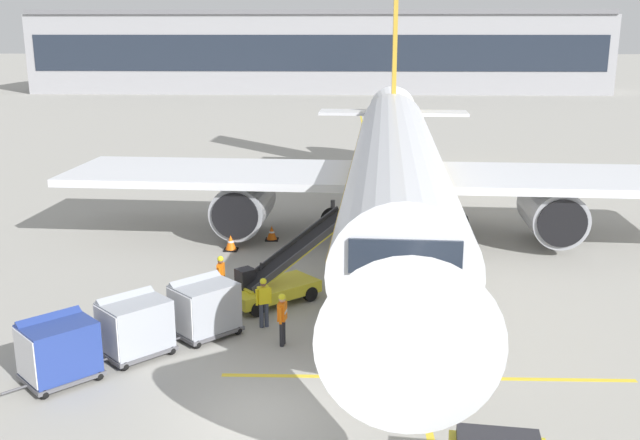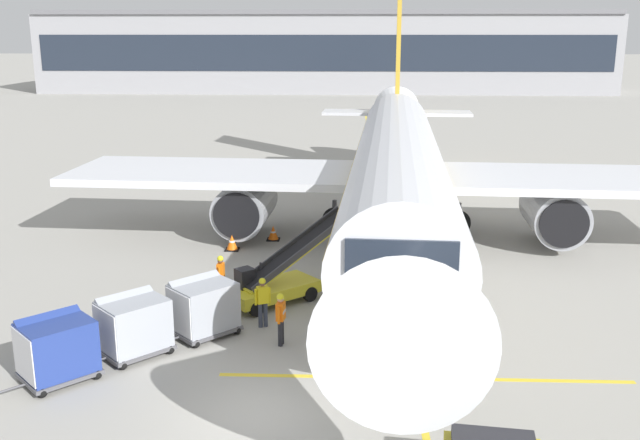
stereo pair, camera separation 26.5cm
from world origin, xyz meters
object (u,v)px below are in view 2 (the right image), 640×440
ground_crew_by_carts (263,299)px  ground_crew_marshaller (221,275)px  ground_crew_wingwalker (200,305)px  baggage_cart_third (56,347)px  baggage_cart_lead (203,306)px  safety_cone_engine_keepout (232,243)px  parked_airplane (398,166)px  belt_loader (277,279)px  baggage_cart_second (133,324)px  ground_crew_by_loader (281,316)px  safety_cone_wingtip (273,233)px

ground_crew_by_carts → ground_crew_marshaller: 3.02m
ground_crew_wingwalker → baggage_cart_third: bearing=-135.2°
baggage_cart_lead → safety_cone_engine_keepout: size_ratio=3.57×
ground_crew_by_carts → baggage_cart_third: bearing=-143.4°
parked_airplane → ground_crew_by_carts: parked_airplane is taller
belt_loader → ground_crew_by_carts: size_ratio=2.77×
ground_crew_by_carts → safety_cone_engine_keepout: ground_crew_by_carts is taller
baggage_cart_third → baggage_cart_second: bearing=45.9°
belt_loader → ground_crew_by_loader: bearing=-82.9°
ground_crew_by_carts → ground_crew_wingwalker: (-2.01, -0.64, 0.00)m
baggage_cart_third → ground_crew_by_carts: bearing=36.6°
belt_loader → ground_crew_marshaller: size_ratio=2.77×
ground_crew_by_loader → baggage_cart_lead: bearing=164.6°
belt_loader → baggage_cart_third: 8.62m
safety_cone_engine_keepout → belt_loader: bearing=-66.7°
ground_crew_by_loader → ground_crew_marshaller: same height
baggage_cart_lead → baggage_cart_third: size_ratio=1.00×
safety_cone_engine_keepout → safety_cone_wingtip: (1.72, 1.71, -0.01)m
baggage_cart_third → safety_cone_wingtip: (4.71, 14.49, -0.66)m
belt_loader → baggage_cart_third: belt_loader is taller
ground_crew_marshaller → safety_cone_wingtip: bearing=82.2°
belt_loader → ground_crew_wingwalker: 3.82m
ground_crew_marshaller → safety_cone_wingtip: (1.10, 8.06, -0.66)m
ground_crew_marshaller → ground_crew_wingwalker: size_ratio=1.00×
belt_loader → safety_cone_wingtip: (-1.00, 8.02, -0.53)m
baggage_cart_second → ground_crew_wingwalker: bearing=43.7°
baggage_cart_lead → ground_crew_by_loader: size_ratio=1.46×
baggage_cart_second → ground_crew_by_carts: baggage_cart_second is taller
baggage_cart_lead → baggage_cart_second: bearing=-139.4°
belt_loader → ground_crew_wingwalker: size_ratio=2.77×
belt_loader → baggage_cart_lead: (-2.16, -3.13, 0.12)m
ground_crew_by_loader → safety_cone_wingtip: (-1.48, 11.88, -0.66)m
belt_loader → safety_cone_engine_keepout: belt_loader is taller
ground_crew_by_loader → ground_crew_wingwalker: bearing=164.0°
ground_crew_by_loader → parked_airplane: bearing=70.5°
baggage_cart_lead → baggage_cart_third: same height
safety_cone_engine_keepout → safety_cone_wingtip: 2.42m
baggage_cart_lead → baggage_cart_second: 2.44m
parked_airplane → ground_crew_marshaller: 11.42m
baggage_cart_lead → ground_crew_by_carts: baggage_cart_lead is taller
baggage_cart_second → safety_cone_wingtip: baggage_cart_second is taller
parked_airplane → belt_loader: (-4.91, -8.62, -2.68)m
parked_airplane → belt_loader: size_ratio=8.73×
ground_crew_by_carts → safety_cone_engine_keepout: (-2.45, 8.74, -0.65)m
baggage_cart_third → ground_crew_marshaller: (3.60, 6.43, -0.00)m
belt_loader → safety_cone_engine_keepout: bearing=113.3°
baggage_cart_second → safety_cone_engine_keepout: (1.29, 11.03, -0.65)m
ground_crew_by_loader → ground_crew_by_carts: 1.61m
baggage_cart_lead → ground_crew_marshaller: bearing=89.0°
parked_airplane → ground_crew_by_loader: 13.48m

